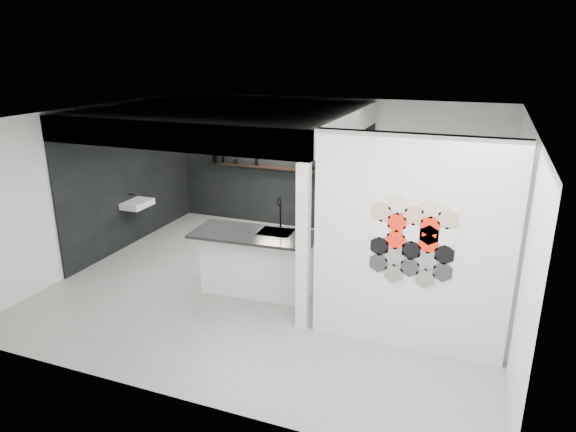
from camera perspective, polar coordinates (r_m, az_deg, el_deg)
The scene contains 17 objects.
floor at distance 8.51m, azimuth -1.37°, elevation -7.93°, with size 7.00×6.00×0.01m, color gray.
partition_panel at distance 6.53m, azimuth 13.43°, elevation -3.33°, with size 2.45×0.15×2.80m, color silver.
bay_clad_back at distance 11.18m, azimuth -1.77°, elevation 4.91°, with size 4.40×0.04×2.35m, color black.
bay_clad_left at distance 10.61m, azimuth -16.90°, elevation 3.40°, with size 0.04×4.00×2.35m, color black.
bulkhead at distance 9.18m, azimuth -6.71°, elevation 10.61°, with size 4.40×4.00×0.40m, color silver.
corner_column at distance 6.91m, azimuth 1.69°, elevation -3.61°, with size 0.16×0.16×2.35m, color silver.
fascia_beam at distance 7.55m, azimuth -13.52°, elevation 8.63°, with size 4.40×0.16×0.40m, color silver.
wall_basin at distance 10.40m, azimuth -16.39°, elevation 1.30°, with size 0.40×0.60×0.12m, color silver.
display_shelf at distance 11.02m, azimuth -1.51°, elevation 5.38°, with size 3.00×0.15×0.04m, color black.
kitchen_island at distance 8.15m, azimuth -3.38°, elevation -5.03°, with size 2.00×0.98×1.57m.
stockpot at distance 11.57m, azimuth -7.72°, elevation 6.46°, with size 0.25×0.25×0.20m, color black.
kettle at distance 10.74m, azimuth 2.33°, elevation 5.50°, with size 0.15×0.15×0.13m, color black.
glass_bowl at distance 10.58m, azimuth 5.29°, elevation 5.12°, with size 0.13×0.13×0.09m, color gray.
glass_vase at distance 10.57m, azimuth 5.29°, elevation 5.28°, with size 0.11×0.11×0.15m, color gray.
bottle_dark at distance 11.17m, azimuth -3.53°, elevation 6.05°, with size 0.06×0.06×0.16m, color black.
utensil_cup at distance 11.39m, azimuth -5.85°, elevation 6.04°, with size 0.07×0.07×0.09m, color black.
hex_tile_cluster at distance 6.41m, azimuth 13.68°, elevation -2.76°, with size 1.04×0.02×1.16m.
Camera 1 is at (2.94, -7.06, 3.74)m, focal length 32.00 mm.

